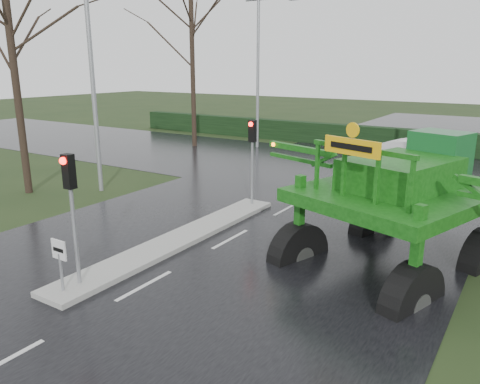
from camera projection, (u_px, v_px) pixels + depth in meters
The scene contains 14 objects.
ground at pixel (145, 286), 12.18m from camera, with size 140.00×140.00×0.00m, color black.
road_main at pixel (307, 198), 20.29m from camera, with size 14.00×80.00×0.02m, color black.
road_cross at pixel (355, 172), 25.16m from camera, with size 80.00×12.00×0.02m, color black.
median_island at pixel (180, 239), 15.27m from camera, with size 1.20×10.00×0.16m, color gray.
hedge_row at pixel (396, 139), 31.45m from camera, with size 44.00×0.90×1.50m, color black.
keep_left_sign at pixel (60, 257), 11.37m from camera, with size 0.50×0.07×1.35m.
traffic_signal_near at pixel (71, 192), 11.36m from camera, with size 0.26×0.33×3.52m.
traffic_signal_mid at pixel (252, 144), 18.26m from camera, with size 0.26×0.33×3.52m.
street_light_left_near at pixel (95, 55), 19.76m from camera, with size 3.85×0.30×10.00m.
street_light_left_far at pixel (262, 59), 31.12m from camera, with size 3.85×0.30×10.00m.
tree_left_near at pixel (13, 58), 19.65m from camera, with size 6.30×6.30×10.85m.
tree_left_far at pixel (192, 41), 31.45m from camera, with size 7.70×7.70×13.26m.
crop_sprayer at pixel (307, 175), 13.57m from camera, with size 9.01×6.92×5.26m.
white_sedan at pixel (412, 164), 27.18m from camera, with size 1.48×4.24×1.40m, color white.
Camera 1 is at (8.11, -7.99, 5.56)m, focal length 35.00 mm.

